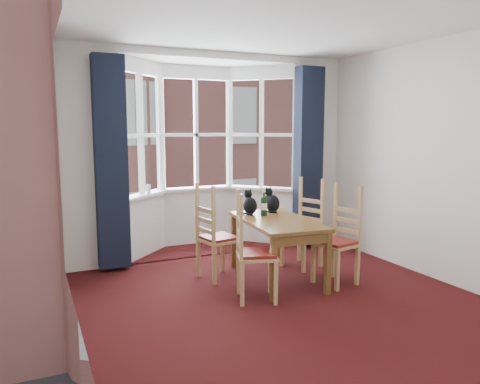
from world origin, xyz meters
TOP-DOWN VIEW (x-y plane):
  - floor at (0.00, 0.00)m, footprint 4.50×4.50m
  - ceiling at (0.00, 0.00)m, footprint 4.50×4.50m
  - wall_left at (-2.00, 0.00)m, footprint 0.00×4.50m
  - wall_right at (2.00, 0.00)m, footprint 0.00×4.50m
  - wall_back_pier_left at (-1.65, 2.25)m, footprint 0.70×0.12m
  - wall_back_pier_right at (1.65, 2.25)m, footprint 0.70×0.12m
  - bay_window at (0.00, 2.75)m, footprint 2.76×0.94m
  - curtain_left at (-1.42, 2.07)m, footprint 0.38×0.22m
  - curtain_right at (1.42, 2.07)m, footprint 0.38×0.22m
  - dining_table at (0.26, 0.90)m, footprint 0.85×1.43m
  - chair_left_near at (-0.32, 0.45)m, footprint 0.51×0.53m
  - chair_left_far at (-0.43, 1.22)m, footprint 0.47×0.49m
  - chair_right_near at (0.89, 0.51)m, footprint 0.48×0.50m
  - chair_right_far at (0.89, 1.26)m, footprint 0.51×0.52m
  - cat_left at (0.13, 1.36)m, footprint 0.18×0.24m
  - cat_right at (0.45, 1.38)m, footprint 0.22×0.27m
  - wine_bottle at (0.23, 1.18)m, footprint 0.08×0.08m
  - candle_tall at (-0.84, 2.60)m, footprint 0.06×0.06m
  - street at (0.00, 32.25)m, footprint 80.00×80.00m
  - tenement_building at (0.00, 14.01)m, footprint 18.40×7.80m

SIDE VIEW (x-z plane):
  - street at x=0.00m, z-range -6.00..-6.00m
  - floor at x=0.00m, z-range 0.00..0.00m
  - chair_left_near at x=-0.32m, z-range 0.01..0.93m
  - chair_left_far at x=-0.43m, z-range 0.01..0.93m
  - chair_right_near at x=0.89m, z-range 0.01..0.93m
  - chair_right_far at x=0.89m, z-range 0.01..0.93m
  - dining_table at x=0.26m, z-range 0.27..0.99m
  - cat_left at x=0.13m, z-range 0.69..1.00m
  - cat_right at x=0.45m, z-range 0.68..1.01m
  - wine_bottle at x=0.23m, z-range 0.70..1.01m
  - candle_tall at x=-0.84m, z-range 0.87..0.99m
  - curtain_left at x=-1.42m, z-range 0.05..2.65m
  - curtain_right at x=1.42m, z-range 0.05..2.65m
  - wall_left at x=-2.00m, z-range -0.85..3.65m
  - wall_right at x=2.00m, z-range -0.85..3.65m
  - wall_back_pier_left at x=-1.65m, z-range 0.00..2.80m
  - wall_back_pier_right at x=1.65m, z-range 0.00..2.80m
  - bay_window at x=0.00m, z-range 0.00..2.80m
  - tenement_building at x=0.00m, z-range -6.00..9.20m
  - ceiling at x=0.00m, z-range 2.80..2.80m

